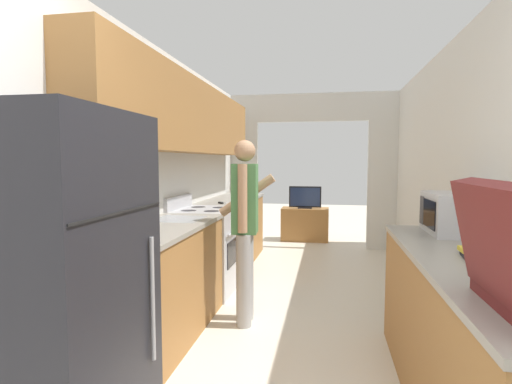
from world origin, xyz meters
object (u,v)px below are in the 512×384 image
refrigerator (57,286)px  range_oven (205,250)px  microwave (453,213)px  book_stack (483,255)px  person (245,226)px  television (305,198)px  knife (222,203)px  tv_cabinet (305,224)px

refrigerator → range_oven: size_ratio=1.58×
microwave → book_stack: size_ratio=1.93×
range_oven → person: bearing=-51.0°
television → book_stack: bearing=-76.0°
range_oven → knife: 0.75m
range_oven → tv_cabinet: (0.91, 3.00, -0.17)m
person → television: (0.31, 3.70, -0.08)m
range_oven → person: size_ratio=0.65×
person → book_stack: bearing=-130.2°
microwave → book_stack: bearing=-95.3°
person → refrigerator: bearing=157.5°
refrigerator → knife: refrigerator is taller
range_oven → tv_cabinet: range_oven is taller
tv_cabinet → television: television is taller
person → tv_cabinet: (0.31, 3.74, -0.56)m
tv_cabinet → television: bearing=-90.0°
microwave → tv_cabinet: 4.34m
refrigerator → microwave: bearing=32.2°
range_oven → book_stack: (2.11, -1.84, 0.47)m
refrigerator → microwave: refrigerator is taller
book_stack → tv_cabinet: (-1.20, 4.85, -0.64)m
television → microwave: bearing=-72.5°
microwave → television: (-1.27, 4.04, -0.28)m
microwave → knife: 2.73m
range_oven → refrigerator: bearing=-89.1°
microwave → tv_cabinet: microwave is taller
microwave → knife: (-2.15, 1.68, -0.14)m
refrigerator → microwave: size_ratio=3.19×
refrigerator → book_stack: bearing=15.8°
microwave → book_stack: microwave is taller
microwave → television: 4.24m
refrigerator → television: size_ratio=2.94×
book_stack → person: bearing=143.9°
person → book_stack: (1.51, -1.10, 0.07)m
microwave → range_oven: bearing=153.7°
microwave → tv_cabinet: bearing=107.3°
microwave → tv_cabinet: size_ratio=0.63×
refrigerator → knife: 3.03m
person → knife: 1.46m
refrigerator → television: refrigerator is taller
microwave → tv_cabinet: (-1.27, 4.08, -0.76)m
tv_cabinet → knife: size_ratio=2.96×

